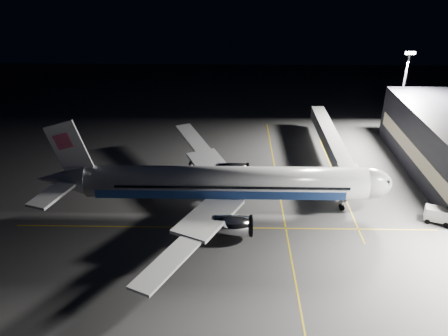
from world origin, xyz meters
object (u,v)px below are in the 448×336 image
service_truck (441,215)px  safety_cone_b (256,171)px  floodlight_mast_north (403,88)px  safety_cone_c (251,171)px  jet_bridge (332,143)px  airliner (220,183)px  baggage_tug (196,165)px  safety_cone_a (204,195)px

service_truck → safety_cone_b: size_ratio=9.59×
floodlight_mast_north → safety_cone_c: 41.41m
jet_bridge → safety_cone_b: 17.18m
airliner → floodlight_mast_north: (41.08, 31.99, 7.21)m
jet_bridge → safety_cone_b: size_ratio=58.40×
safety_cone_c → safety_cone_b: bearing=4.6°
jet_bridge → service_truck: bearing=-57.2°
airliner → service_truck: 37.56m
floodlight_mast_north → baggage_tug: bearing=-159.9°
jet_bridge → floodlight_mast_north: bearing=37.7°
service_truck → baggage_tug: size_ratio=1.96×
airliner → safety_cone_b: 16.00m
airliner → safety_cone_b: airliner is taller
safety_cone_a → jet_bridge: bearing=28.3°
airliner → service_truck: (37.18, -3.80, -3.72)m
baggage_tug → safety_cone_a: (2.42, -11.01, -0.60)m
floodlight_mast_north → jet_bridge: bearing=-142.3°
safety_cone_a → baggage_tug: bearing=102.4°
baggage_tug → safety_cone_a: baggage_tug is taller
floodlight_mast_north → baggage_tug: 50.83m
jet_bridge → safety_cone_a: jet_bridge is taller
service_truck → baggage_tug: bearing=175.6°
airliner → safety_cone_a: airliner is taller
service_truck → safety_cone_b: (-30.10, 17.30, -1.15)m
safety_cone_a → service_truck: bearing=-11.0°
airliner → safety_cone_b: (7.08, 13.50, -4.87)m
jet_bridge → service_truck: (14.10, -21.86, -3.14)m
airliner → safety_cone_b: size_ratio=104.38×
floodlight_mast_north → safety_cone_b: floodlight_mast_north is taller
safety_cone_b → safety_cone_c: bearing=-175.4°
baggage_tug → airliner: bearing=-65.3°
floodlight_mast_north → safety_cone_c: size_ratio=35.19×
jet_bridge → baggage_tug: size_ratio=11.96×
baggage_tug → safety_cone_b: size_ratio=4.88×
safety_cone_b → safety_cone_c: same height
jet_bridge → airliner: bearing=-142.0°
jet_bridge → safety_cone_b: jet_bridge is taller
baggage_tug → safety_cone_b: baggage_tug is taller
service_truck → baggage_tug: 46.59m
jet_bridge → service_truck: jet_bridge is taller
floodlight_mast_north → service_truck: size_ratio=3.66×
safety_cone_b → floodlight_mast_north: bearing=28.5°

